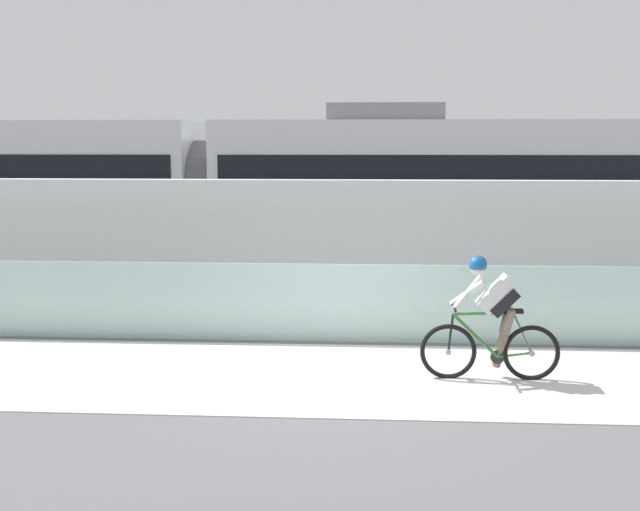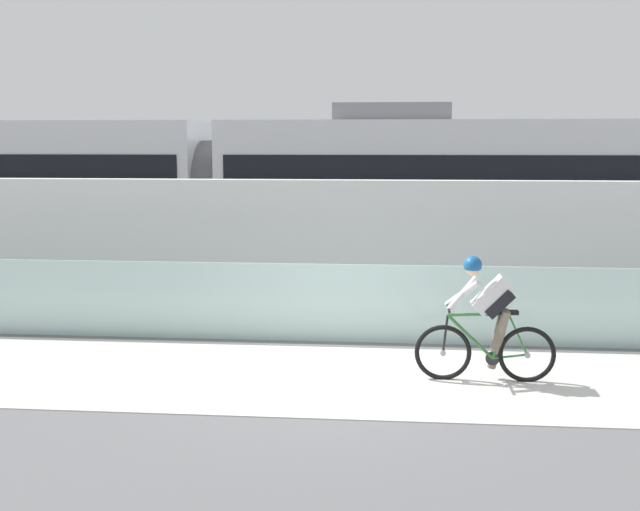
# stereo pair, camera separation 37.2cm
# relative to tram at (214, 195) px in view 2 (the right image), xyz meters

# --- Properties ---
(ground_plane) EXTENTS (200.00, 200.00, 0.00)m
(ground_plane) POSITION_rel_tram_xyz_m (3.16, -6.85, -1.89)
(ground_plane) COLOR slate
(bike_path_deck) EXTENTS (32.00, 3.20, 0.01)m
(bike_path_deck) POSITION_rel_tram_xyz_m (3.16, -6.85, -1.89)
(bike_path_deck) COLOR silver
(bike_path_deck) RESTS_ON ground
(glass_parapet) EXTENTS (32.00, 0.05, 1.19)m
(glass_parapet) POSITION_rel_tram_xyz_m (3.16, -5.00, -1.30)
(glass_parapet) COLOR silver
(glass_parapet) RESTS_ON ground
(concrete_barrier_wall) EXTENTS (32.00, 0.36, 2.38)m
(concrete_barrier_wall) POSITION_rel_tram_xyz_m (3.16, -3.20, -0.70)
(concrete_barrier_wall) COLOR white
(concrete_barrier_wall) RESTS_ON ground
(tram_rail_near) EXTENTS (32.00, 0.08, 0.01)m
(tram_rail_near) POSITION_rel_tram_xyz_m (3.16, -0.72, -1.89)
(tram_rail_near) COLOR #595654
(tram_rail_near) RESTS_ON ground
(tram_rail_far) EXTENTS (32.00, 0.08, 0.01)m
(tram_rail_far) POSITION_rel_tram_xyz_m (3.16, 0.72, -1.89)
(tram_rail_far) COLOR #595654
(tram_rail_far) RESTS_ON ground
(tram) EXTENTS (22.56, 2.54, 3.81)m
(tram) POSITION_rel_tram_xyz_m (0.00, 0.00, 0.00)
(tram) COLOR silver
(tram) RESTS_ON ground
(cyclist_on_bike) EXTENTS (1.77, 0.58, 1.61)m
(cyclist_on_bike) POSITION_rel_tram_xyz_m (5.04, -6.85, -1.11)
(cyclist_on_bike) COLOR black
(cyclist_on_bike) RESTS_ON ground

